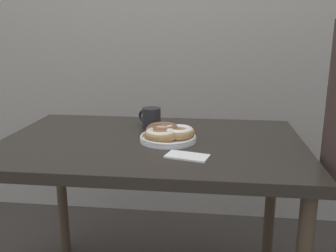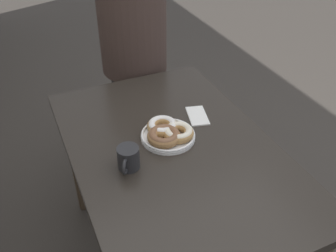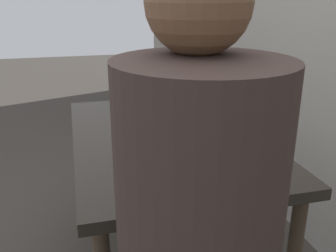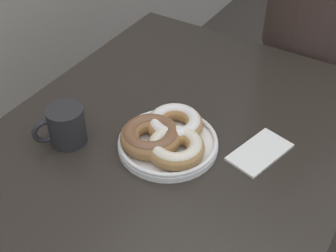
{
  "view_description": "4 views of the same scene",
  "coord_description": "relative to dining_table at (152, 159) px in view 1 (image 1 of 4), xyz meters",
  "views": [
    {
      "loc": [
        0.23,
        -1.12,
        1.16
      ],
      "look_at": [
        0.07,
        0.26,
        0.8
      ],
      "focal_mm": 40.0,
      "sensor_mm": 36.0,
      "label": 1
    },
    {
      "loc": [
        -1.01,
        0.75,
        1.67
      ],
      "look_at": [
        0.07,
        0.26,
        0.8
      ],
      "focal_mm": 40.0,
      "sensor_mm": 36.0,
      "label": 2
    },
    {
      "loc": [
        1.45,
        -0.09,
        1.31
      ],
      "look_at": [
        0.07,
        0.26,
        0.8
      ],
      "focal_mm": 40.0,
      "sensor_mm": 36.0,
      "label": 3
    },
    {
      "loc": [
        -0.58,
        -0.13,
        1.43
      ],
      "look_at": [
        0.07,
        0.26,
        0.8
      ],
      "focal_mm": 50.0,
      "sensor_mm": 36.0,
      "label": 4
    }
  ],
  "objects": [
    {
      "name": "dining_table",
      "position": [
        0.0,
        0.0,
        0.0
      ],
      "size": [
        1.18,
        0.77,
        0.74
      ],
      "color": "#28231E",
      "rests_on": "ground_plane"
    },
    {
      "name": "napkin",
      "position": [
        0.15,
        -0.18,
        0.08
      ],
      "size": [
        0.16,
        0.11,
        0.01
      ],
      "color": "white",
      "rests_on": "dining_table"
    },
    {
      "name": "wall_back",
      "position": [
        0.0,
        0.86,
        0.64
      ],
      "size": [
        8.0,
        0.05,
        2.6
      ],
      "color": "#9E998E",
      "rests_on": "ground_plane"
    },
    {
      "name": "coffee_mug",
      "position": [
        -0.03,
        0.2,
        0.12
      ],
      "size": [
        0.11,
        0.09,
        0.09
      ],
      "color": "#232326",
      "rests_on": "dining_table"
    },
    {
      "name": "donut_plate",
      "position": [
        0.06,
        -0.0,
        0.11
      ],
      "size": [
        0.24,
        0.23,
        0.06
      ],
      "color": "white",
      "rests_on": "dining_table"
    }
  ]
}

